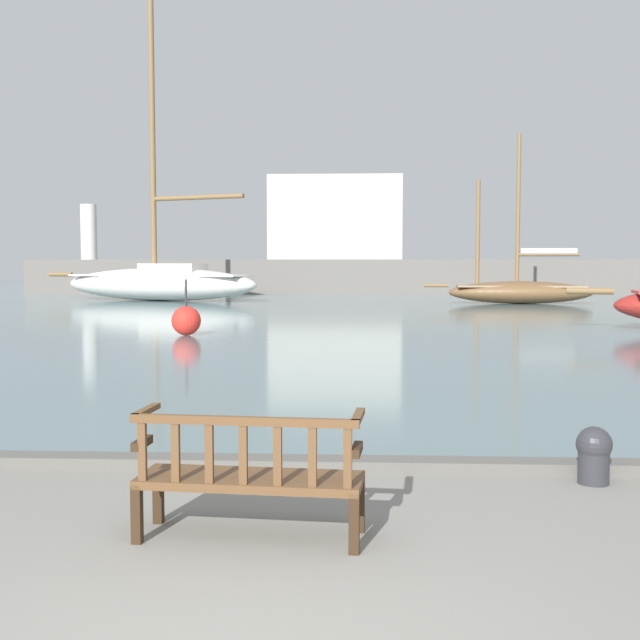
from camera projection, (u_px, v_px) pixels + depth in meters
The scene contains 8 objects.
harbor_water at pixel (351, 296), 47.62m from camera, with size 100.00×80.00×0.08m, color slate.
quay_edge_kerb at pixel (296, 464), 7.62m from camera, with size 40.00×0.30×0.12m, color #5B5954.
park_bench at pixel (249, 474), 5.68m from camera, with size 1.64×0.65×0.92m.
sailboat_distant_harbor at pixel (160, 280), 40.69m from camera, with size 12.30×6.40×15.35m.
sailboat_far_starboard at pixel (520, 289), 37.59m from camera, with size 7.88×2.27×7.90m.
mooring_bollard at pixel (594, 453), 7.14m from camera, with size 0.32×0.32×0.51m.
channel_buoy at pixel (186, 321), 21.00m from camera, with size 0.77×0.77×1.47m.
far_breakwater at pixel (344, 260), 49.61m from camera, with size 40.45×2.40×7.37m.
Camera 1 is at (0.61, -3.64, 1.96)m, focal length 45.00 mm.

